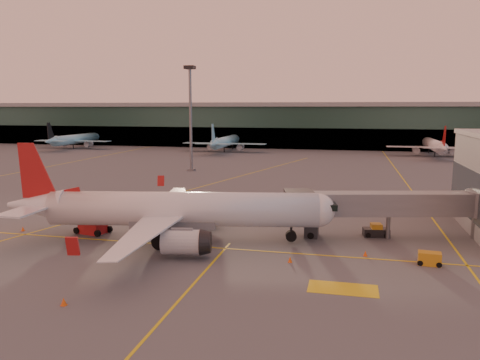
% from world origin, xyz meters
% --- Properties ---
extents(ground, '(600.00, 600.00, 0.00)m').
position_xyz_m(ground, '(0.00, 0.00, 0.00)').
color(ground, '#4C4F54').
rests_on(ground, ground).
extents(taxi_markings, '(100.12, 173.00, 0.01)m').
position_xyz_m(taxi_markings, '(-7.32, 44.49, 0.01)').
color(taxi_markings, yellow).
rests_on(taxi_markings, ground).
extents(terminal, '(400.00, 20.00, 17.60)m').
position_xyz_m(terminal, '(0.00, 141.79, 8.76)').
color(terminal, '#19382D').
rests_on(terminal, ground).
extents(mast_west_near, '(2.40, 2.40, 25.60)m').
position_xyz_m(mast_west_near, '(-20.00, 66.00, 14.86)').
color(mast_west_near, slate).
rests_on(mast_west_near, ground).
extents(distant_aircraft_row, '(290.00, 34.00, 13.00)m').
position_xyz_m(distant_aircraft_row, '(-21.00, 118.00, 0.00)').
color(distant_aircraft_row, '#88CEE5').
rests_on(distant_aircraft_row, ground).
extents(main_airplane, '(38.16, 34.64, 11.58)m').
position_xyz_m(main_airplane, '(-1.61, 6.10, 3.76)').
color(main_airplane, white).
rests_on(main_airplane, ground).
extents(jet_bridge, '(25.76, 8.94, 5.77)m').
position_xyz_m(jet_bridge, '(24.34, 13.77, 3.98)').
color(jet_bridge, slate).
rests_on(jet_bridge, ground).
extents(catering_truck, '(5.65, 3.31, 4.12)m').
position_xyz_m(catering_truck, '(-13.02, 7.53, 2.34)').
color(catering_truck, red).
rests_on(catering_truck, ground).
extents(gpu_cart, '(2.35, 1.56, 1.30)m').
position_xyz_m(gpu_cart, '(26.33, 4.33, 0.64)').
color(gpu_cart, orange).
rests_on(gpu_cart, ground).
extents(pushback_tug, '(3.28, 2.09, 1.58)m').
position_xyz_m(pushback_tug, '(21.68, 14.06, 0.64)').
color(pushback_tug, black).
rests_on(pushback_tug, ground).
extents(cone_nose, '(0.45, 0.45, 0.57)m').
position_xyz_m(cone_nose, '(20.18, 5.78, 0.28)').
color(cone_nose, '#F4560C').
rests_on(cone_nose, ground).
extents(cone_tail, '(0.45, 0.45, 0.57)m').
position_xyz_m(cone_tail, '(-22.14, 6.43, 0.27)').
color(cone_tail, '#F4560C').
rests_on(cone_tail, ground).
extents(cone_wing_right, '(0.50, 0.50, 0.63)m').
position_xyz_m(cone_wing_right, '(-3.59, -12.62, 0.30)').
color(cone_wing_right, '#F4560C').
rests_on(cone_wing_right, ground).
extents(cone_wing_left, '(0.48, 0.48, 0.62)m').
position_xyz_m(cone_wing_left, '(-3.54, 23.49, 0.30)').
color(cone_wing_left, '#F4560C').
rests_on(cone_wing_left, ground).
extents(cone_fwd, '(0.46, 0.46, 0.59)m').
position_xyz_m(cone_fwd, '(12.64, 1.98, 0.28)').
color(cone_fwd, '#F4560C').
rests_on(cone_fwd, ground).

